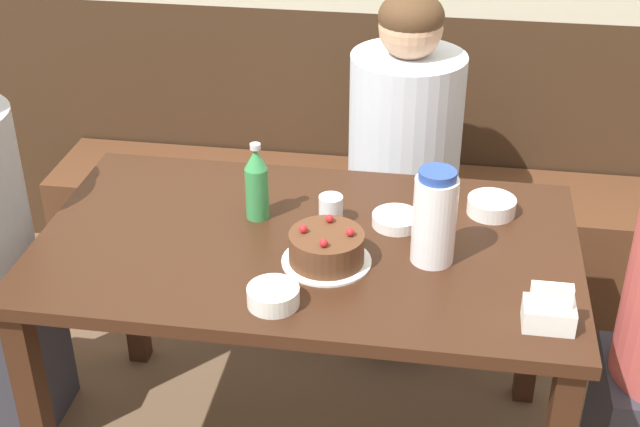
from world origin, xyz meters
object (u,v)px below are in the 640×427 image
at_px(water_pitcher, 435,217).
at_px(bowl_side_dish, 396,220).
at_px(birthday_cake, 327,248).
at_px(person_grey_tee, 403,180).
at_px(napkin_holder, 549,311).
at_px(bowl_soup_white, 491,206).
at_px(bowl_rice_small, 273,296).
at_px(bench_seat, 347,237).
at_px(glass_water_tall, 331,210).
at_px(soju_bottle, 257,183).

distance_m(water_pitcher, bowl_side_dish, 0.21).
bearing_deg(birthday_cake, person_grey_tee, 79.76).
xyz_separation_m(water_pitcher, napkin_holder, (0.26, -0.22, -0.08)).
xyz_separation_m(birthday_cake, bowl_soup_white, (0.39, 0.30, -0.02)).
bearing_deg(water_pitcher, bowl_rice_small, -145.05).
height_order(bowl_rice_small, person_grey_tee, person_grey_tee).
distance_m(bowl_soup_white, bowl_side_dish, 0.26).
height_order(bench_seat, birthday_cake, birthday_cake).
relative_size(glass_water_tall, person_grey_tee, 0.06).
distance_m(birthday_cake, bowl_soup_white, 0.49).
distance_m(soju_bottle, person_grey_tee, 0.70).
relative_size(water_pitcher, napkin_holder, 2.18).
bearing_deg(bowl_rice_small, water_pitcher, 34.95).
height_order(napkin_holder, person_grey_tee, person_grey_tee).
relative_size(soju_bottle, bowl_side_dish, 1.69).
height_order(water_pitcher, bowl_soup_white, water_pitcher).
relative_size(bench_seat, bowl_side_dish, 16.71).
bearing_deg(glass_water_tall, soju_bottle, -179.59).
bearing_deg(soju_bottle, bowl_soup_white, 10.63).
distance_m(soju_bottle, glass_water_tall, 0.20).
bearing_deg(napkin_holder, water_pitcher, 139.23).
xyz_separation_m(bench_seat, person_grey_tee, (0.20, -0.18, 0.34)).
xyz_separation_m(bench_seat, napkin_holder, (0.57, -1.09, 0.54)).
bearing_deg(bowl_soup_white, bench_seat, 126.10).
distance_m(soju_bottle, bowl_rice_small, 0.40).
xyz_separation_m(bowl_rice_small, person_grey_tee, (0.23, 0.93, -0.18)).
bearing_deg(napkin_holder, bowl_side_dish, 133.77).
xyz_separation_m(birthday_cake, water_pitcher, (0.25, 0.05, 0.08)).
bearing_deg(person_grey_tee, bowl_soup_white, 30.07).
xyz_separation_m(birthday_cake, bowl_side_dish, (0.15, 0.20, -0.02)).
xyz_separation_m(soju_bottle, bowl_soup_white, (0.60, 0.11, -0.08)).
distance_m(birthday_cake, bowl_rice_small, 0.21).
relative_size(bench_seat, bowl_soup_white, 16.41).
xyz_separation_m(soju_bottle, bowl_rice_small, (0.12, -0.37, -0.08)).
distance_m(birthday_cake, soju_bottle, 0.29).
bearing_deg(bowl_side_dish, napkin_holder, -46.23).
xyz_separation_m(birthday_cake, glass_water_tall, (-0.02, 0.19, -0.00)).
bearing_deg(napkin_holder, bench_seat, 117.53).
bearing_deg(soju_bottle, birthday_cake, -41.73).
bearing_deg(birthday_cake, water_pitcher, 11.68).
relative_size(birthday_cake, bowl_side_dish, 1.74).
bearing_deg(birthday_cake, glass_water_tall, 95.23).
height_order(bowl_soup_white, bowl_side_dish, bowl_soup_white).
bearing_deg(person_grey_tee, soju_bottle, -31.61).
bearing_deg(bowl_soup_white, birthday_cake, -142.67).
bearing_deg(bench_seat, water_pitcher, -70.32).
xyz_separation_m(bowl_side_dish, person_grey_tee, (-0.02, 0.54, -0.17)).
bearing_deg(birthday_cake, bowl_rice_small, -116.23).
bearing_deg(person_grey_tee, bowl_rice_small, -13.67).
distance_m(bowl_side_dish, person_grey_tee, 0.57).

